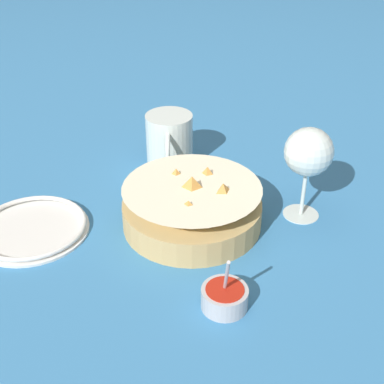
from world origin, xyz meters
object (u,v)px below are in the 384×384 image
beer_mug (169,143)px  food_basket (193,207)px  side_plate (31,228)px  wine_glass (308,154)px  sauce_cup (225,297)px

beer_mug → food_basket: bearing=12.6°
beer_mug → side_plate: beer_mug is taller
wine_glass → sauce_cup: bearing=-32.7°
food_basket → side_plate: food_basket is taller
wine_glass → beer_mug: 0.31m
sauce_cup → wine_glass: bearing=147.3°
sauce_cup → side_plate: size_ratio=0.58×
wine_glass → food_basket: bearing=-81.0°
beer_mug → side_plate: (0.24, -0.23, -0.04)m
food_basket → wine_glass: size_ratio=1.42×
sauce_cup → wine_glass: size_ratio=0.68×
food_basket → wine_glass: (-0.03, 0.19, 0.09)m
side_plate → food_basket: bearing=94.4°
food_basket → wine_glass: wine_glass is taller
food_basket → sauce_cup: 0.21m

